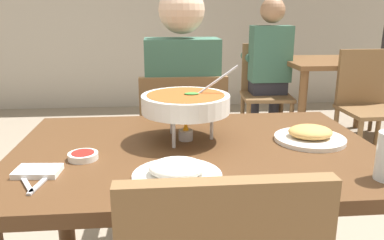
{
  "coord_description": "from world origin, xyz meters",
  "views": [
    {
      "loc": [
        -0.12,
        -1.2,
        1.2
      ],
      "look_at": [
        0.0,
        0.15,
        0.81
      ],
      "focal_mm": 36.25,
      "sensor_mm": 36.0,
      "label": 1
    }
  ],
  "objects": [
    {
      "name": "dining_table_main",
      "position": [
        0.0,
        0.0,
        0.64
      ],
      "size": [
        1.19,
        0.82,
        0.76
      ],
      "color": "#51331C",
      "rests_on": "ground_plane"
    },
    {
      "name": "chair_diner_main",
      "position": [
        -0.0,
        0.7,
        0.51
      ],
      "size": [
        0.44,
        0.44,
        0.9
      ],
      "color": "brown",
      "rests_on": "ground_plane"
    },
    {
      "name": "fork_utensil",
      "position": [
        -0.48,
        -0.23,
        0.77
      ],
      "size": [
        0.09,
        0.16,
        0.01
      ],
      "primitive_type": "cube",
      "rotation": [
        0.0,
        0.0,
        0.5
      ],
      "color": "silver",
      "rests_on": "dining_table_main"
    },
    {
      "name": "napkin_folded",
      "position": [
        -0.46,
        -0.18,
        0.77
      ],
      "size": [
        0.13,
        0.09,
        0.02
      ],
      "primitive_type": "cube",
      "rotation": [
        0.0,
        0.0,
        -0.07
      ],
      "color": "white",
      "rests_on": "dining_table_main"
    },
    {
      "name": "curry_bowl",
      "position": [
        -0.03,
        0.08,
        0.89
      ],
      "size": [
        0.33,
        0.3,
        0.26
      ],
      "color": "silver",
      "rests_on": "dining_table_main"
    },
    {
      "name": "chair_bg_middle",
      "position": [
        0.89,
        2.31,
        0.51
      ],
      "size": [
        0.47,
        0.47,
        0.9
      ],
      "color": "brown",
      "rests_on": "ground_plane"
    },
    {
      "name": "patron_bg_middle",
      "position": [
        0.91,
        2.3,
        0.75
      ],
      "size": [
        0.4,
        0.45,
        1.31
      ],
      "color": "#2D2D38",
      "rests_on": "ground_plane"
    },
    {
      "name": "diner_main",
      "position": [
        0.0,
        0.73,
        0.75
      ],
      "size": [
        0.4,
        0.45,
        1.31
      ],
      "color": "#2D2D38",
      "rests_on": "ground_plane"
    },
    {
      "name": "spoon_utensil",
      "position": [
        -0.43,
        -0.23,
        0.77
      ],
      "size": [
        0.04,
        0.17,
        0.01
      ],
      "primitive_type": "cube",
      "rotation": [
        0.0,
        0.0,
        -0.17
      ],
      "color": "silver",
      "rests_on": "dining_table_main"
    },
    {
      "name": "dining_table_far",
      "position": [
        1.53,
        2.23,
        0.63
      ],
      "size": [
        1.0,
        0.8,
        0.76
      ],
      "color": "brown",
      "rests_on": "ground_plane"
    },
    {
      "name": "rice_plate",
      "position": [
        -0.08,
        -0.25,
        0.78
      ],
      "size": [
        0.24,
        0.24,
        0.06
      ],
      "color": "white",
      "rests_on": "dining_table_main"
    },
    {
      "name": "appetizer_plate",
      "position": [
        0.4,
        0.02,
        0.78
      ],
      "size": [
        0.24,
        0.24,
        0.06
      ],
      "color": "white",
      "rests_on": "dining_table_main"
    },
    {
      "name": "sauce_dish",
      "position": [
        -0.35,
        -0.08,
        0.78
      ],
      "size": [
        0.09,
        0.09,
        0.02
      ],
      "color": "white",
      "rests_on": "dining_table_main"
    },
    {
      "name": "chair_bg_right",
      "position": [
        1.55,
        1.7,
        0.51
      ],
      "size": [
        0.45,
        0.45,
        0.9
      ],
      "color": "brown",
      "rests_on": "ground_plane"
    }
  ]
}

